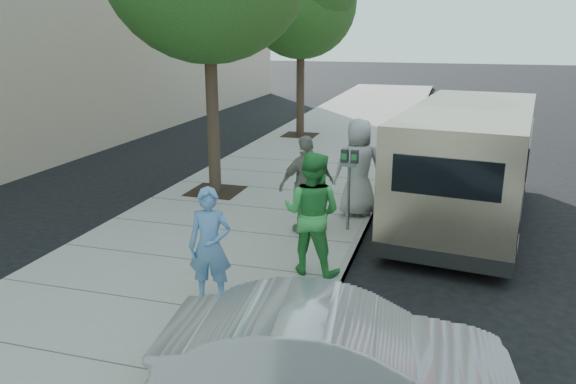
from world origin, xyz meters
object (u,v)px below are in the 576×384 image
at_px(sedan, 336,360).
at_px(person_striped_polo, 307,185).
at_px(van, 468,162).
at_px(parking_meter, 349,172).
at_px(person_officer, 210,246).
at_px(person_gray_shirt, 358,168).
at_px(person_green_shirt, 312,213).

relative_size(sedan, person_striped_polo, 1.98).
bearing_deg(van, parking_meter, -136.99).
distance_m(person_officer, person_striped_polo, 3.15).
bearing_deg(sedan, person_gray_shirt, 0.51).
xyz_separation_m(parking_meter, person_officer, (-1.29, -3.44, -0.30)).
bearing_deg(person_gray_shirt, person_officer, 51.72).
bearing_deg(person_green_shirt, person_striped_polo, -65.69).
height_order(parking_meter, van, van).
relative_size(parking_meter, person_green_shirt, 0.80).
bearing_deg(person_gray_shirt, sedan, 75.89).
xyz_separation_m(van, person_officer, (-3.42, -4.96, -0.29)).
bearing_deg(person_green_shirt, parking_meter, -88.24).
bearing_deg(person_striped_polo, parking_meter, 167.67).
bearing_deg(sedan, person_striped_polo, 10.98).
distance_m(person_officer, person_green_shirt, 1.76).
bearing_deg(person_officer, person_green_shirt, 41.28).
distance_m(sedan, person_green_shirt, 3.22).
bearing_deg(sedan, person_green_shirt, 11.47).
bearing_deg(person_green_shirt, person_gray_shirt, -86.90).
distance_m(parking_meter, person_striped_polo, 0.83).
distance_m(van, person_green_shirt, 4.28).
bearing_deg(parking_meter, person_officer, -107.37).
xyz_separation_m(person_officer, person_striped_polo, (0.56, 3.09, 0.09)).
bearing_deg(person_gray_shirt, person_green_shirt, 64.27).
relative_size(sedan, person_officer, 2.20).
bearing_deg(parking_meter, person_green_shirt, -92.22).
relative_size(parking_meter, person_striped_polo, 0.84).
xyz_separation_m(person_green_shirt, person_striped_polo, (-0.53, 1.71, -0.05)).
bearing_deg(person_striped_polo, person_green_shirt, 69.47).
distance_m(van, person_striped_polo, 3.42).
xyz_separation_m(parking_meter, van, (2.13, 1.53, -0.01)).
bearing_deg(sedan, van, -18.33).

